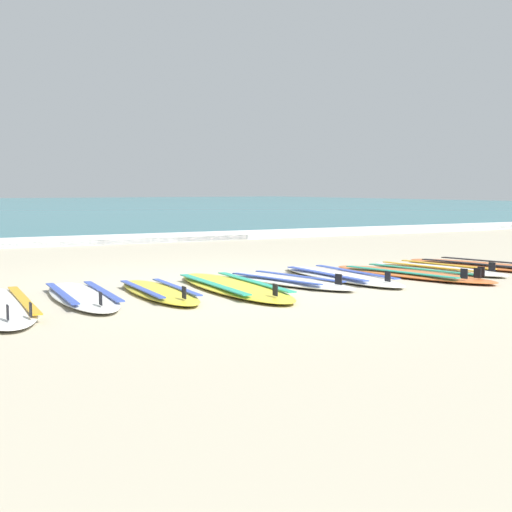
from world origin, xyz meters
The scene contains 10 objects.
ground_plane centered at (0.00, 0.00, 0.00)m, with size 80.00×80.00×0.00m, color #B7AD93.
wave_foam_strip centered at (0.00, 6.93, 0.06)m, with size 80.00×1.21×0.11m, color white.
surfboard_1 centered at (-1.94, -0.26, 0.04)m, with size 0.75×2.19×0.18m.
surfboard_2 centered at (-1.20, -0.34, 0.04)m, with size 0.65×1.99×0.18m.
surfboard_3 centered at (-0.38, -0.36, 0.04)m, with size 0.86×2.61×0.18m.
surfboard_4 centered at (0.36, -0.23, 0.04)m, with size 0.88×2.03×0.18m.
surfboard_5 centered at (1.15, -0.13, 0.04)m, with size 0.65×2.31×0.18m.
surfboard_6 centered at (2.01, -0.37, 0.04)m, with size 0.99×2.41×0.18m.
surfboard_7 centered at (2.69, -0.09, 0.04)m, with size 0.82×2.12×0.18m.
surfboard_8 centered at (3.51, -0.16, 0.04)m, with size 1.10×2.55×0.18m.
Camera 1 is at (-3.95, -7.21, 1.06)m, focal length 52.69 mm.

